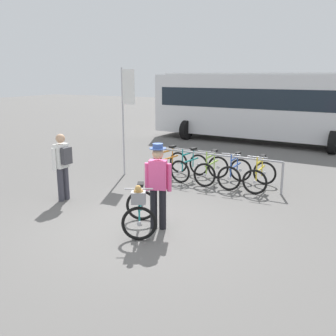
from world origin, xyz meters
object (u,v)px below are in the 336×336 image
racked_bike_yellow (260,176)px  person_with_featured_bike (158,183)px  pedestrian_with_backpack (63,163)px  racked_bike_blue (235,173)px  bus_distant (263,103)px  racked_bike_orange (169,164)px  featured_bicycle (140,208)px  banner_flag (126,102)px  racked_bike_lime (212,170)px  racked_bike_teal (190,167)px

racked_bike_yellow → person_with_featured_bike: 3.83m
racked_bike_yellow → pedestrian_with_backpack: (-4.00, -3.12, 0.57)m
racked_bike_blue → bus_distant: size_ratio=0.11×
bus_distant → racked_bike_orange: bearing=-97.3°
bus_distant → featured_bicycle: bearing=-87.4°
pedestrian_with_backpack → banner_flag: banner_flag is taller
racked_bike_yellow → racked_bike_orange: bearing=177.4°
racked_bike_lime → person_with_featured_bike: 3.74m
racked_bike_orange → featured_bicycle: (1.47, -4.07, 0.12)m
racked_bike_orange → bus_distant: bus_distant is taller
racked_bike_blue → pedestrian_with_backpack: pedestrian_with_backpack is taller
pedestrian_with_backpack → bus_distant: 10.89m
racked_bike_yellow → racked_bike_blue: bearing=177.4°
featured_bicycle → banner_flag: 4.79m
racked_bike_teal → pedestrian_with_backpack: 3.78m
racked_bike_lime → racked_bike_blue: (0.70, -0.03, 0.00)m
banner_flag → pedestrian_with_backpack: bearing=-90.8°
racked_bike_orange → racked_bike_yellow: bearing=-2.6°
pedestrian_with_backpack → banner_flag: 3.05m
racked_bike_lime → banner_flag: banner_flag is taller
person_with_featured_bike → banner_flag: 4.53m
racked_bike_blue → person_with_featured_bike: 3.72m
person_with_featured_bike → pedestrian_with_backpack: size_ratio=1.05×
racked_bike_orange → pedestrian_with_backpack: bearing=-110.4°
racked_bike_orange → racked_bike_lime: bearing=-2.6°
racked_bike_teal → bus_distant: bus_distant is taller
bus_distant → racked_bike_yellow: bearing=-76.2°
racked_bike_blue → racked_bike_yellow: bearing=-2.6°
pedestrian_with_backpack → racked_bike_yellow: bearing=37.9°
racked_bike_lime → racked_bike_yellow: size_ratio=1.03×
racked_bike_yellow → bus_distant: (-1.84, 7.53, 1.37)m
racked_bike_orange → racked_bike_teal: bearing=-2.6°
racked_bike_blue → bus_distant: bus_distant is taller
racked_bike_teal → featured_bicycle: size_ratio=0.94×
bus_distant → banner_flag: 8.17m
racked_bike_teal → bus_distant: (0.25, 7.43, 1.37)m
person_with_featured_bike → featured_bicycle: bearing=-124.8°
racked_bike_yellow → pedestrian_with_backpack: bearing=-142.1°
racked_bike_lime → racked_bike_blue: bearing=-2.6°
racked_bike_orange → bus_distant: size_ratio=0.11×
racked_bike_yellow → bus_distant: bearing=103.8°
racked_bike_orange → racked_bike_teal: 0.70m
person_with_featured_bike → banner_flag: banner_flag is taller
racked_bike_orange → bus_distant: bearing=82.7°
racked_bike_lime → racked_bike_yellow: same height
pedestrian_with_backpack → bus_distant: size_ratio=0.16×
racked_bike_orange → banner_flag: 2.25m
racked_bike_lime → banner_flag: bearing=-170.9°
person_with_featured_bike → pedestrian_with_backpack: (-2.90, 0.51, -0.01)m
pedestrian_with_backpack → racked_bike_blue: bearing=43.6°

